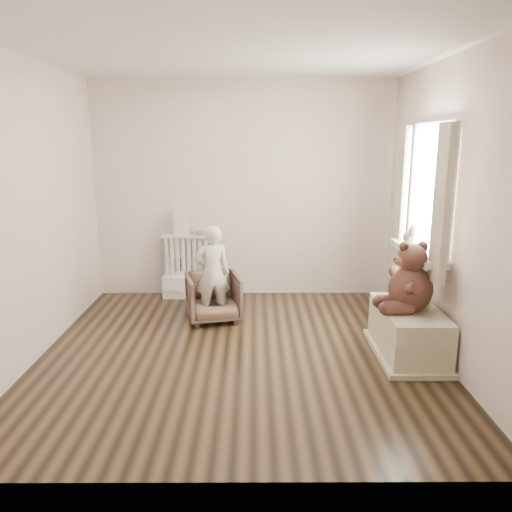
{
  "coord_description": "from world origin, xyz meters",
  "views": [
    {
      "loc": [
        0.13,
        -4.27,
        1.91
      ],
      "look_at": [
        0.15,
        0.45,
        0.8
      ],
      "focal_mm": 35.0,
      "sensor_mm": 36.0,
      "label": 1
    }
  ],
  "objects_px": {
    "radiator": "(192,266)",
    "teddy_bear": "(411,286)",
    "toy_vanity": "(176,275)",
    "toy_bench": "(408,334)",
    "child": "(212,273)",
    "plush_cat": "(411,235)",
    "armchair": "(213,297)"
  },
  "relations": [
    {
      "from": "toy_vanity",
      "to": "armchair",
      "type": "xyz_separation_m",
      "value": [
        0.53,
        -0.81,
        -0.02
      ]
    },
    {
      "from": "child",
      "to": "teddy_bear",
      "type": "height_order",
      "value": "child"
    },
    {
      "from": "toy_bench",
      "to": "plush_cat",
      "type": "distance_m",
      "value": 0.98
    },
    {
      "from": "radiator",
      "to": "plush_cat",
      "type": "bearing_deg",
      "value": -27.76
    },
    {
      "from": "radiator",
      "to": "toy_vanity",
      "type": "distance_m",
      "value": 0.23
    },
    {
      "from": "armchair",
      "to": "plush_cat",
      "type": "height_order",
      "value": "plush_cat"
    },
    {
      "from": "child",
      "to": "plush_cat",
      "type": "relative_size",
      "value": 3.99
    },
    {
      "from": "child",
      "to": "toy_bench",
      "type": "height_order",
      "value": "child"
    },
    {
      "from": "radiator",
      "to": "armchair",
      "type": "distance_m",
      "value": 0.92
    },
    {
      "from": "toy_vanity",
      "to": "plush_cat",
      "type": "xyz_separation_m",
      "value": [
        2.49,
        -1.18,
        0.72
      ]
    },
    {
      "from": "plush_cat",
      "to": "toy_vanity",
      "type": "bearing_deg",
      "value": 138.58
    },
    {
      "from": "toy_vanity",
      "to": "toy_bench",
      "type": "height_order",
      "value": "toy_vanity"
    },
    {
      "from": "child",
      "to": "teddy_bear",
      "type": "bearing_deg",
      "value": 139.01
    },
    {
      "from": "toy_vanity",
      "to": "armchair",
      "type": "bearing_deg",
      "value": -57.11
    },
    {
      "from": "child",
      "to": "plush_cat",
      "type": "height_order",
      "value": "plush_cat"
    },
    {
      "from": "toy_vanity",
      "to": "toy_bench",
      "type": "bearing_deg",
      "value": -36.15
    },
    {
      "from": "child",
      "to": "toy_bench",
      "type": "bearing_deg",
      "value": 140.96
    },
    {
      "from": "radiator",
      "to": "teddy_bear",
      "type": "relative_size",
      "value": 1.27
    },
    {
      "from": "radiator",
      "to": "teddy_bear",
      "type": "distance_m",
      "value": 2.81
    },
    {
      "from": "armchair",
      "to": "toy_bench",
      "type": "xyz_separation_m",
      "value": [
        1.83,
        -0.91,
        -0.05
      ]
    },
    {
      "from": "toy_vanity",
      "to": "teddy_bear",
      "type": "bearing_deg",
      "value": -37.47
    },
    {
      "from": "radiator",
      "to": "child",
      "type": "distance_m",
      "value": 0.96
    },
    {
      "from": "radiator",
      "to": "child",
      "type": "xyz_separation_m",
      "value": [
        0.33,
        -0.89,
        0.14
      ]
    },
    {
      "from": "armchair",
      "to": "plush_cat",
      "type": "xyz_separation_m",
      "value": [
        1.97,
        -0.36,
        0.75
      ]
    },
    {
      "from": "toy_vanity",
      "to": "armchair",
      "type": "height_order",
      "value": "toy_vanity"
    },
    {
      "from": "radiator",
      "to": "toy_bench",
      "type": "height_order",
      "value": "radiator"
    },
    {
      "from": "toy_vanity",
      "to": "armchair",
      "type": "relative_size",
      "value": 0.87
    },
    {
      "from": "child",
      "to": "teddy_bear",
      "type": "distance_m",
      "value": 2.02
    },
    {
      "from": "radiator",
      "to": "toy_bench",
      "type": "xyz_separation_m",
      "value": [
        2.16,
        -1.75,
        -0.19
      ]
    },
    {
      "from": "teddy_bear",
      "to": "plush_cat",
      "type": "relative_size",
      "value": 2.36
    },
    {
      "from": "armchair",
      "to": "child",
      "type": "relative_size",
      "value": 0.54
    },
    {
      "from": "toy_vanity",
      "to": "teddy_bear",
      "type": "distance_m",
      "value": 2.96
    }
  ]
}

